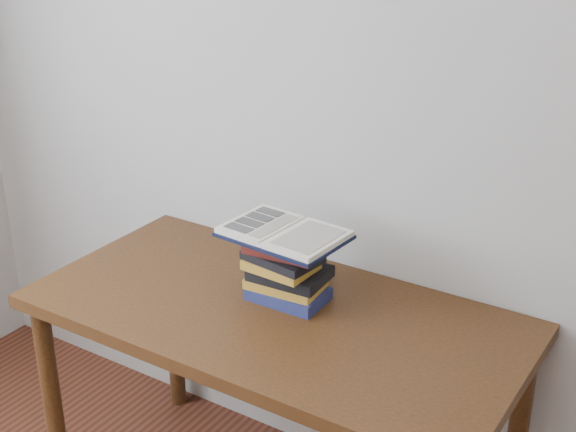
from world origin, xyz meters
The scene contains 3 objects.
desk centered at (-0.10, 1.38, 0.68)m, with size 1.46×0.73×0.78m.
book_stack centered at (-0.10, 1.45, 0.88)m, with size 0.24×0.20×0.19m.
open_book centered at (-0.12, 1.47, 0.98)m, with size 0.37×0.27×0.03m.
Camera 1 is at (1.03, -0.32, 1.96)m, focal length 50.00 mm.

